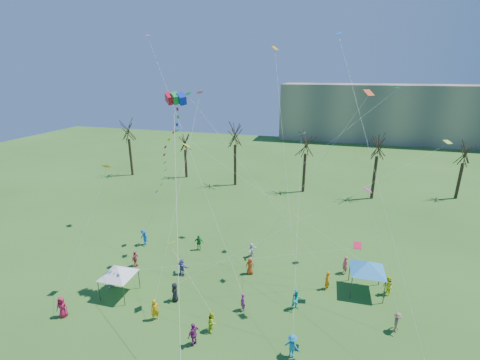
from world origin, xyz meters
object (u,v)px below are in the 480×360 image
(big_box_kite, at_px, (171,153))
(canopy_tent_blue, at_px, (368,266))
(distant_building, at_px, (395,113))
(canopy_tent_white, at_px, (118,271))

(big_box_kite, bearing_deg, canopy_tent_blue, 15.22)
(distant_building, distance_m, canopy_tent_white, 84.58)
(big_box_kite, distance_m, canopy_tent_white, 11.28)
(canopy_tent_white, bearing_deg, canopy_tent_blue, 16.78)
(canopy_tent_white, height_order, canopy_tent_blue, canopy_tent_blue)
(canopy_tent_blue, bearing_deg, distant_building, 80.81)
(big_box_kite, height_order, canopy_tent_blue, big_box_kite)
(distant_building, xyz_separation_m, canopy_tent_blue, (-11.63, -71.95, -4.96))
(big_box_kite, height_order, canopy_tent_white, big_box_kite)
(big_box_kite, xyz_separation_m, canopy_tent_white, (-4.68, -1.88, -10.09))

